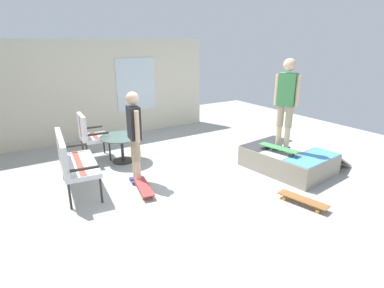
{
  "coord_description": "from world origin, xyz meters",
  "views": [
    {
      "loc": [
        -4.29,
        2.87,
        2.49
      ],
      "look_at": [
        0.21,
        0.01,
        0.7
      ],
      "focal_mm": 28.95,
      "sensor_mm": 36.0,
      "label": 1
    }
  ],
  "objects_px": {
    "patio_table": "(122,144)",
    "person_watching": "(134,131)",
    "skate_ramp": "(288,159)",
    "patio_chair_near_house": "(89,133)",
    "skateboard_on_ramp": "(279,148)",
    "skateboard_by_bench": "(144,187)",
    "patio_bench": "(71,159)",
    "person_skater": "(287,98)",
    "skateboard_spare": "(303,200)"
  },
  "relations": [
    {
      "from": "patio_table",
      "to": "person_watching",
      "type": "relative_size",
      "value": 0.54
    },
    {
      "from": "skate_ramp",
      "to": "patio_table",
      "type": "distance_m",
      "value": 3.46
    },
    {
      "from": "patio_chair_near_house",
      "to": "person_watching",
      "type": "xyz_separation_m",
      "value": [
        -1.6,
        -0.4,
        0.36
      ]
    },
    {
      "from": "patio_chair_near_house",
      "to": "skateboard_on_ramp",
      "type": "relative_size",
      "value": 1.24
    },
    {
      "from": "patio_chair_near_house",
      "to": "skateboard_by_bench",
      "type": "distance_m",
      "value": 2.11
    },
    {
      "from": "skate_ramp",
      "to": "patio_bench",
      "type": "relative_size",
      "value": 1.46
    },
    {
      "from": "patio_bench",
      "to": "person_watching",
      "type": "bearing_deg",
      "value": -100.16
    },
    {
      "from": "person_watching",
      "to": "person_skater",
      "type": "height_order",
      "value": "person_skater"
    },
    {
      "from": "person_watching",
      "to": "patio_table",
      "type": "bearing_deg",
      "value": -7.14
    },
    {
      "from": "patio_bench",
      "to": "skateboard_spare",
      "type": "distance_m",
      "value": 3.84
    },
    {
      "from": "skateboard_by_bench",
      "to": "patio_chair_near_house",
      "type": "bearing_deg",
      "value": 9.64
    },
    {
      "from": "patio_table",
      "to": "skateboard_by_bench",
      "type": "height_order",
      "value": "patio_table"
    },
    {
      "from": "patio_chair_near_house",
      "to": "patio_table",
      "type": "bearing_deg",
      "value": -132.28
    },
    {
      "from": "patio_bench",
      "to": "patio_chair_near_house",
      "type": "relative_size",
      "value": 1.28
    },
    {
      "from": "patio_bench",
      "to": "skateboard_spare",
      "type": "bearing_deg",
      "value": -129.09
    },
    {
      "from": "skateboard_spare",
      "to": "patio_bench",
      "type": "bearing_deg",
      "value": 50.91
    },
    {
      "from": "patio_chair_near_house",
      "to": "patio_table",
      "type": "relative_size",
      "value": 1.13
    },
    {
      "from": "person_skater",
      "to": "skateboard_by_bench",
      "type": "height_order",
      "value": "person_skater"
    },
    {
      "from": "patio_bench",
      "to": "patio_table",
      "type": "height_order",
      "value": "patio_bench"
    },
    {
      "from": "patio_bench",
      "to": "person_skater",
      "type": "bearing_deg",
      "value": -107.62
    },
    {
      "from": "patio_table",
      "to": "person_skater",
      "type": "xyz_separation_m",
      "value": [
        -2.11,
        -2.55,
        1.06
      ]
    },
    {
      "from": "patio_table",
      "to": "person_watching",
      "type": "xyz_separation_m",
      "value": [
        -1.11,
        0.14,
        0.57
      ]
    },
    {
      "from": "skate_ramp",
      "to": "person_watching",
      "type": "relative_size",
      "value": 1.14
    },
    {
      "from": "skateboard_spare",
      "to": "skateboard_on_ramp",
      "type": "height_order",
      "value": "skateboard_on_ramp"
    },
    {
      "from": "person_watching",
      "to": "person_skater",
      "type": "xyz_separation_m",
      "value": [
        -1.0,
        -2.69,
        0.49
      ]
    },
    {
      "from": "patio_chair_near_house",
      "to": "skateboard_by_bench",
      "type": "height_order",
      "value": "patio_chair_near_house"
    },
    {
      "from": "patio_chair_near_house",
      "to": "person_skater",
      "type": "xyz_separation_m",
      "value": [
        -2.6,
        -3.09,
        0.85
      ]
    },
    {
      "from": "patio_bench",
      "to": "person_skater",
      "type": "xyz_separation_m",
      "value": [
        -1.19,
        -3.76,
        0.85
      ]
    },
    {
      "from": "skate_ramp",
      "to": "patio_table",
      "type": "relative_size",
      "value": 2.11
    },
    {
      "from": "patio_bench",
      "to": "patio_chair_near_house",
      "type": "bearing_deg",
      "value": -25.46
    },
    {
      "from": "patio_chair_near_house",
      "to": "skateboard_spare",
      "type": "distance_m",
      "value": 4.47
    },
    {
      "from": "skateboard_spare",
      "to": "skateboard_by_bench",
      "type": "bearing_deg",
      "value": 47.37
    },
    {
      "from": "person_skater",
      "to": "patio_bench",
      "type": "bearing_deg",
      "value": 72.38
    },
    {
      "from": "patio_bench",
      "to": "patio_chair_near_house",
      "type": "distance_m",
      "value": 1.56
    },
    {
      "from": "skateboard_by_bench",
      "to": "skateboard_spare",
      "type": "height_order",
      "value": "same"
    },
    {
      "from": "patio_bench",
      "to": "person_watching",
      "type": "relative_size",
      "value": 0.78
    },
    {
      "from": "skate_ramp",
      "to": "skateboard_by_bench",
      "type": "bearing_deg",
      "value": 76.9
    },
    {
      "from": "skateboard_by_bench",
      "to": "skateboard_spare",
      "type": "distance_m",
      "value": 2.64
    },
    {
      "from": "patio_table",
      "to": "person_skater",
      "type": "bearing_deg",
      "value": -129.58
    },
    {
      "from": "patio_table",
      "to": "person_skater",
      "type": "distance_m",
      "value": 3.47
    },
    {
      "from": "patio_table",
      "to": "skateboard_spare",
      "type": "height_order",
      "value": "patio_table"
    },
    {
      "from": "patio_chair_near_house",
      "to": "patio_table",
      "type": "xyz_separation_m",
      "value": [
        -0.49,
        -0.54,
        -0.21
      ]
    },
    {
      "from": "patio_bench",
      "to": "person_watching",
      "type": "xyz_separation_m",
      "value": [
        -0.19,
        -1.07,
        0.35
      ]
    },
    {
      "from": "patio_chair_near_house",
      "to": "person_watching",
      "type": "bearing_deg",
      "value": -165.88
    },
    {
      "from": "person_skater",
      "to": "skateboard_by_bench",
      "type": "bearing_deg",
      "value": 78.05
    },
    {
      "from": "skateboard_spare",
      "to": "person_watching",
      "type": "bearing_deg",
      "value": 40.46
    },
    {
      "from": "skateboard_spare",
      "to": "skateboard_on_ramp",
      "type": "relative_size",
      "value": 1.0
    },
    {
      "from": "person_skater",
      "to": "skateboard_spare",
      "type": "height_order",
      "value": "person_skater"
    },
    {
      "from": "patio_chair_near_house",
      "to": "skateboard_by_bench",
      "type": "relative_size",
      "value": 1.24
    },
    {
      "from": "patio_table",
      "to": "person_watching",
      "type": "height_order",
      "value": "person_watching"
    }
  ]
}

